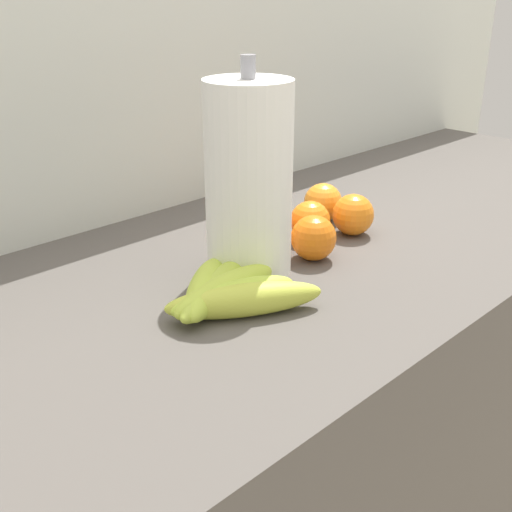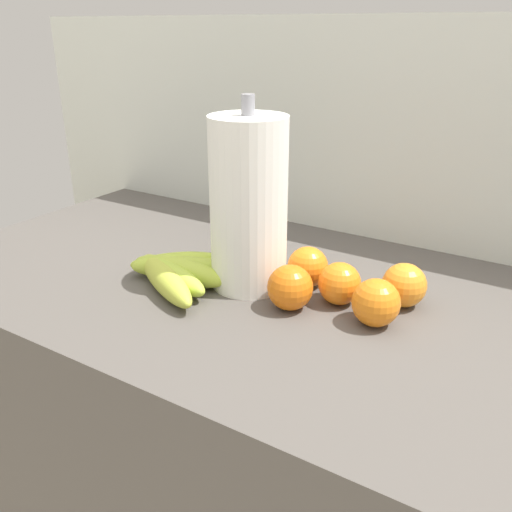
{
  "view_description": "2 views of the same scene",
  "coord_description": "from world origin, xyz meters",
  "px_view_note": "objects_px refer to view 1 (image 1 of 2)",
  "views": [
    {
      "loc": [
        -0.82,
        -0.6,
        1.27
      ],
      "look_at": [
        -0.27,
        -0.04,
        0.93
      ],
      "focal_mm": 44.07,
      "sensor_mm": 36.0,
      "label": 1
    },
    {
      "loc": [
        0.19,
        -0.68,
        1.28
      ],
      "look_at": [
        -0.2,
        -0.06,
        0.97
      ],
      "focal_mm": 38.47,
      "sensor_mm": 36.0,
      "label": 2
    }
  ],
  "objects_px": {
    "orange_back_right": "(310,221)",
    "orange_far_right": "(314,238)",
    "paper_towel_roll": "(249,180)",
    "banana_bunch": "(226,293)",
    "orange_back_left": "(268,227)",
    "orange_front": "(323,202)",
    "orange_center": "(353,215)"
  },
  "relations": [
    {
      "from": "orange_center",
      "to": "orange_far_right",
      "type": "height_order",
      "value": "same"
    },
    {
      "from": "banana_bunch",
      "to": "orange_far_right",
      "type": "relative_size",
      "value": 2.88
    },
    {
      "from": "orange_back_right",
      "to": "paper_towel_roll",
      "type": "relative_size",
      "value": 0.22
    },
    {
      "from": "orange_back_left",
      "to": "orange_back_right",
      "type": "xyz_separation_m",
      "value": [
        0.07,
        -0.03,
        -0.0
      ]
    },
    {
      "from": "orange_back_left",
      "to": "orange_back_right",
      "type": "distance_m",
      "value": 0.07
    },
    {
      "from": "paper_towel_roll",
      "to": "banana_bunch",
      "type": "bearing_deg",
      "value": -148.18
    },
    {
      "from": "orange_center",
      "to": "orange_far_right",
      "type": "bearing_deg",
      "value": -170.13
    },
    {
      "from": "orange_front",
      "to": "orange_far_right",
      "type": "relative_size",
      "value": 0.97
    },
    {
      "from": "banana_bunch",
      "to": "orange_back_right",
      "type": "height_order",
      "value": "orange_back_right"
    },
    {
      "from": "orange_center",
      "to": "paper_towel_roll",
      "type": "xyz_separation_m",
      "value": [
        -0.22,
        0.02,
        0.1
      ]
    },
    {
      "from": "orange_back_left",
      "to": "orange_back_right",
      "type": "height_order",
      "value": "same"
    },
    {
      "from": "orange_center",
      "to": "orange_back_left",
      "type": "bearing_deg",
      "value": 155.86
    },
    {
      "from": "banana_bunch",
      "to": "paper_towel_roll",
      "type": "xyz_separation_m",
      "value": [
        0.1,
        0.06,
        0.11
      ]
    },
    {
      "from": "orange_center",
      "to": "paper_towel_roll",
      "type": "bearing_deg",
      "value": 175.65
    },
    {
      "from": "orange_center",
      "to": "paper_towel_roll",
      "type": "relative_size",
      "value": 0.23
    },
    {
      "from": "orange_front",
      "to": "orange_center",
      "type": "height_order",
      "value": "orange_center"
    },
    {
      "from": "orange_center",
      "to": "paper_towel_roll",
      "type": "distance_m",
      "value": 0.24
    },
    {
      "from": "orange_back_left",
      "to": "banana_bunch",
      "type": "bearing_deg",
      "value": -149.76
    },
    {
      "from": "orange_back_right",
      "to": "paper_towel_roll",
      "type": "height_order",
      "value": "paper_towel_roll"
    },
    {
      "from": "orange_back_right",
      "to": "orange_far_right",
      "type": "bearing_deg",
      "value": -135.26
    },
    {
      "from": "banana_bunch",
      "to": "orange_back_left",
      "type": "bearing_deg",
      "value": 30.24
    },
    {
      "from": "banana_bunch",
      "to": "paper_towel_roll",
      "type": "distance_m",
      "value": 0.16
    },
    {
      "from": "orange_back_right",
      "to": "orange_center",
      "type": "bearing_deg",
      "value": -25.28
    },
    {
      "from": "orange_back_right",
      "to": "orange_far_right",
      "type": "height_order",
      "value": "orange_far_right"
    },
    {
      "from": "orange_front",
      "to": "orange_far_right",
      "type": "bearing_deg",
      "value": -144.72
    },
    {
      "from": "paper_towel_roll",
      "to": "orange_front",
      "type": "bearing_deg",
      "value": 14.32
    },
    {
      "from": "orange_center",
      "to": "orange_back_right",
      "type": "distance_m",
      "value": 0.08
    },
    {
      "from": "orange_back_left",
      "to": "orange_back_right",
      "type": "relative_size",
      "value": 1.01
    },
    {
      "from": "orange_front",
      "to": "orange_far_right",
      "type": "distance_m",
      "value": 0.17
    },
    {
      "from": "banana_bunch",
      "to": "orange_center",
      "type": "distance_m",
      "value": 0.33
    },
    {
      "from": "banana_bunch",
      "to": "orange_back_left",
      "type": "height_order",
      "value": "orange_back_left"
    },
    {
      "from": "orange_far_right",
      "to": "paper_towel_roll",
      "type": "distance_m",
      "value": 0.15
    }
  ]
}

